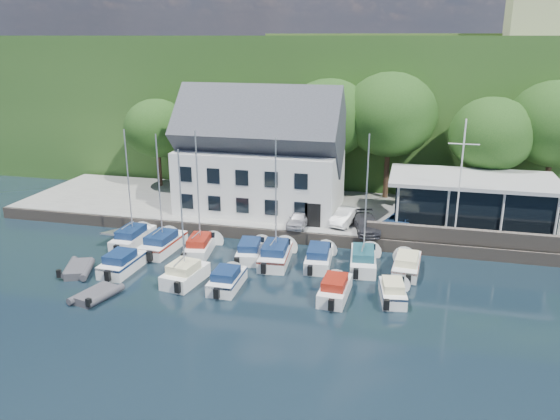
# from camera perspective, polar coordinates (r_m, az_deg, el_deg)

# --- Properties ---
(ground) EXTENTS (180.00, 180.00, 0.00)m
(ground) POSITION_cam_1_polar(r_m,az_deg,el_deg) (33.84, 1.98, -10.46)
(ground) COLOR black
(ground) RESTS_ON ground
(quay) EXTENTS (60.00, 13.00, 1.00)m
(quay) POSITION_cam_1_polar(r_m,az_deg,el_deg) (49.58, 6.17, -0.56)
(quay) COLOR gray
(quay) RESTS_ON ground
(quay_face) EXTENTS (60.00, 0.30, 1.00)m
(quay_face) POSITION_cam_1_polar(r_m,az_deg,el_deg) (43.51, 4.99, -3.17)
(quay_face) COLOR #5B5249
(quay_face) RESTS_ON ground
(hillside) EXTENTS (160.00, 75.00, 16.00)m
(hillside) POSITION_cam_1_polar(r_m,az_deg,el_deg) (91.76, 10.26, 12.48)
(hillside) COLOR #2A4E1D
(hillside) RESTS_ON ground
(field_patch) EXTENTS (50.00, 30.00, 0.30)m
(field_patch) POSITION_cam_1_polar(r_m,az_deg,el_deg) (99.23, 15.69, 17.22)
(field_patch) COLOR #5D6F37
(field_patch) RESTS_ON hillside
(farmhouse) EXTENTS (10.40, 7.00, 8.20)m
(farmhouse) POSITION_cam_1_polar(r_m,az_deg,el_deg) (82.87, 26.45, 18.86)
(farmhouse) COLOR #C1BB8F
(farmhouse) RESTS_ON hillside
(harbor_building) EXTENTS (14.40, 8.20, 8.70)m
(harbor_building) POSITION_cam_1_polar(r_m,az_deg,el_deg) (48.70, -2.02, 5.12)
(harbor_building) COLOR white
(harbor_building) RESTS_ON quay
(club_pavilion) EXTENTS (13.20, 7.20, 4.10)m
(club_pavilion) POSITION_cam_1_polar(r_m,az_deg,el_deg) (47.29, 19.33, 0.85)
(club_pavilion) COLOR black
(club_pavilion) RESTS_ON quay
(seawall) EXTENTS (18.00, 0.50, 1.20)m
(seawall) POSITION_cam_1_polar(r_m,az_deg,el_deg) (43.50, 20.94, -2.79)
(seawall) COLOR #5B5249
(seawall) RESTS_ON quay
(gangway) EXTENTS (1.20, 6.00, 1.40)m
(gangway) POSITION_cam_1_polar(r_m,az_deg,el_deg) (47.14, -15.68, -2.77)
(gangway) COLOR silver
(gangway) RESTS_ON ground
(car_silver) EXTENTS (1.74, 3.82, 1.27)m
(car_silver) POSITION_cam_1_polar(r_m,az_deg,el_deg) (44.90, 2.04, -0.90)
(car_silver) COLOR silver
(car_silver) RESTS_ON quay
(car_white) EXTENTS (2.36, 4.23, 1.32)m
(car_white) POSITION_cam_1_polar(r_m,az_deg,el_deg) (45.76, 6.85, -0.63)
(car_white) COLOR white
(car_white) RESTS_ON quay
(car_dgrey) EXTENTS (2.76, 4.68, 1.27)m
(car_dgrey) POSITION_cam_1_polar(r_m,az_deg,el_deg) (44.16, 9.04, -1.45)
(car_dgrey) COLOR #2F2F34
(car_dgrey) RESTS_ON quay
(car_blue) EXTENTS (2.90, 4.38, 1.39)m
(car_blue) POSITION_cam_1_polar(r_m,az_deg,el_deg) (45.11, 12.34, -1.14)
(car_blue) COLOR navy
(car_blue) RESTS_ON quay
(flagpole) EXTENTS (2.22, 0.20, 9.26)m
(flagpole) POSITION_cam_1_polar(r_m,az_deg,el_deg) (43.09, 18.29, 2.93)
(flagpole) COLOR white
(flagpole) RESTS_ON quay
(tree_0) EXTENTS (6.58, 6.58, 8.99)m
(tree_0) POSITION_cam_1_polar(r_m,az_deg,el_deg) (57.69, -12.69, 6.84)
(tree_0) COLOR #153911
(tree_0) RESTS_ON quay
(tree_1) EXTENTS (7.40, 7.40, 10.11)m
(tree_1) POSITION_cam_1_polar(r_m,az_deg,el_deg) (54.78, -6.03, 7.21)
(tree_1) COLOR #153911
(tree_1) RESTS_ON quay
(tree_2) EXTENTS (8.23, 8.23, 11.24)m
(tree_2) POSITION_cam_1_polar(r_m,az_deg,el_deg) (53.03, 5.10, 7.51)
(tree_2) COLOR #153911
(tree_2) RESTS_ON quay
(tree_3) EXTENTS (8.72, 8.72, 11.91)m
(tree_3) POSITION_cam_1_polar(r_m,az_deg,el_deg) (52.77, 11.28, 7.56)
(tree_3) COLOR #153911
(tree_3) RESTS_ON quay
(tree_4) EXTENTS (7.34, 7.34, 10.03)m
(tree_4) POSITION_cam_1_polar(r_m,az_deg,el_deg) (51.89, 21.02, 5.49)
(tree_4) COLOR #153911
(tree_4) RESTS_ON quay
(tree_5) EXTENTS (8.37, 8.37, 11.44)m
(tree_5) POSITION_cam_1_polar(r_m,az_deg,el_deg) (54.00, 26.55, 6.00)
(tree_5) COLOR #153911
(tree_5) RESTS_ON quay
(boat_r1_0) EXTENTS (2.02, 6.87, 9.20)m
(boat_r1_0) POSITION_cam_1_polar(r_m,az_deg,el_deg) (44.04, -15.50, 2.11)
(boat_r1_0) COLOR white
(boat_r1_0) RESTS_ON ground
(boat_r1_1) EXTENTS (2.55, 6.89, 9.31)m
(boat_r1_1) POSITION_cam_1_polar(r_m,az_deg,el_deg) (42.16, -12.47, 1.73)
(boat_r1_1) COLOR white
(boat_r1_1) RESTS_ON ground
(boat_r1_2) EXTENTS (2.68, 6.58, 8.61)m
(boat_r1_2) POSITION_cam_1_polar(r_m,az_deg,el_deg) (41.34, -8.53, 1.13)
(boat_r1_2) COLOR white
(boat_r1_2) RESTS_ON ground
(boat_r1_3) EXTENTS (2.71, 6.34, 1.35)m
(boat_r1_3) POSITION_cam_1_polar(r_m,az_deg,el_deg) (41.34, -3.09, -4.02)
(boat_r1_3) COLOR white
(boat_r1_3) RESTS_ON ground
(boat_r1_4) EXTENTS (2.68, 7.15, 9.41)m
(boat_r1_4) POSITION_cam_1_polar(r_m,az_deg,el_deg) (39.04, -0.44, 0.95)
(boat_r1_4) COLOR white
(boat_r1_4) RESTS_ON ground
(boat_r1_5) EXTENTS (2.38, 6.65, 1.45)m
(boat_r1_5) POSITION_cam_1_polar(r_m,az_deg,el_deg) (40.06, 4.09, -4.69)
(boat_r1_5) COLOR white
(boat_r1_5) RESTS_ON ground
(boat_r1_6) EXTENTS (2.58, 6.97, 9.15)m
(boat_r1_6) POSITION_cam_1_polar(r_m,az_deg,el_deg) (38.63, 8.96, 0.35)
(boat_r1_6) COLOR white
(boat_r1_6) RESTS_ON ground
(boat_r1_7) EXTENTS (2.28, 6.32, 1.35)m
(boat_r1_7) POSITION_cam_1_polar(r_m,az_deg,el_deg) (39.78, 13.12, -5.38)
(boat_r1_7) COLOR white
(boat_r1_7) RESTS_ON ground
(boat_r2_0) EXTENTS (2.26, 5.62, 1.50)m
(boat_r2_0) POSITION_cam_1_polar(r_m,az_deg,el_deg) (40.40, -16.17, -5.15)
(boat_r2_0) COLOR white
(boat_r2_0) RESTS_ON ground
(boat_r2_1) EXTENTS (2.88, 5.39, 9.35)m
(boat_r2_1) POSITION_cam_1_polar(r_m,az_deg,el_deg) (36.21, -10.21, -0.75)
(boat_r2_1) COLOR white
(boat_r2_1) RESTS_ON ground
(boat_r2_2) EXTENTS (1.93, 5.24, 1.39)m
(boat_r2_2) POSITION_cam_1_polar(r_m,az_deg,el_deg) (36.57, -5.56, -7.06)
(boat_r2_2) COLOR white
(boat_r2_2) RESTS_ON ground
(boat_r2_3) EXTENTS (2.04, 5.78, 1.44)m
(boat_r2_3) POSITION_cam_1_polar(r_m,az_deg,el_deg) (35.31, 5.78, -7.97)
(boat_r2_3) COLOR white
(boat_r2_3) RESTS_ON ground
(boat_r2_4) EXTENTS (2.33, 5.00, 1.37)m
(boat_r2_4) POSITION_cam_1_polar(r_m,az_deg,el_deg) (35.54, 11.70, -8.15)
(boat_r2_4) COLOR white
(boat_r2_4) RESTS_ON ground
(dinghy_0) EXTENTS (3.04, 3.79, 0.77)m
(dinghy_0) POSITION_cam_1_polar(r_m,az_deg,el_deg) (41.22, -20.31, -5.66)
(dinghy_0) COLOR #3E3D42
(dinghy_0) RESTS_ON ground
(dinghy_1) EXTENTS (2.60, 3.50, 0.73)m
(dinghy_1) POSITION_cam_1_polar(r_m,az_deg,el_deg) (36.98, -18.65, -8.25)
(dinghy_1) COLOR #3E3D42
(dinghy_1) RESTS_ON ground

